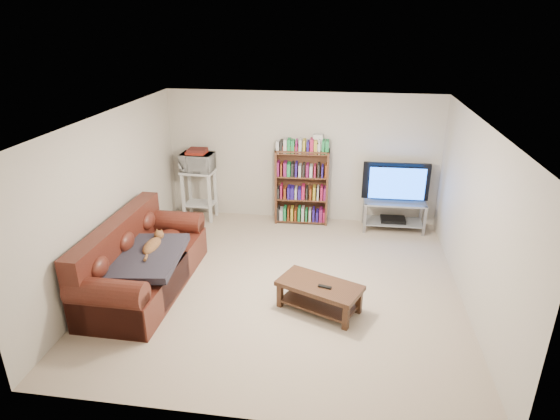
% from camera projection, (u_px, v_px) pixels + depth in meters
% --- Properties ---
extents(floor, '(5.00, 5.00, 0.00)m').
position_uv_depth(floor, '(283.00, 284.00, 6.81)').
color(floor, '#C7AF94').
rests_on(floor, ground).
extents(ceiling, '(5.00, 5.00, 0.00)m').
position_uv_depth(ceiling, '(283.00, 120.00, 5.90)').
color(ceiling, white).
rests_on(ceiling, ground).
extents(wall_back, '(5.00, 0.00, 5.00)m').
position_uv_depth(wall_back, '(302.00, 158.00, 8.64)').
color(wall_back, beige).
rests_on(wall_back, ground).
extents(wall_front, '(5.00, 0.00, 5.00)m').
position_uv_depth(wall_front, '(244.00, 315.00, 4.07)').
color(wall_front, beige).
rests_on(wall_front, ground).
extents(wall_left, '(0.00, 5.00, 5.00)m').
position_uv_depth(wall_left, '(110.00, 198.00, 6.69)').
color(wall_left, beige).
rests_on(wall_left, ground).
extents(wall_right, '(0.00, 5.00, 5.00)m').
position_uv_depth(wall_right, '(475.00, 218.00, 6.02)').
color(wall_right, beige).
rests_on(wall_right, ground).
extents(sofa, '(1.06, 2.38, 1.01)m').
position_uv_depth(sofa, '(140.00, 265.00, 6.61)').
color(sofa, '#4D1D14').
rests_on(sofa, floor).
extents(blanket, '(1.00, 1.24, 0.20)m').
position_uv_depth(blanket, '(146.00, 257.00, 6.35)').
color(blanket, '#2A2630').
rests_on(blanket, sofa).
extents(cat, '(0.27, 0.65, 0.19)m').
position_uv_depth(cat, '(152.00, 246.00, 6.52)').
color(cat, brown).
rests_on(cat, sofa).
extents(coffee_table, '(1.20, 0.92, 0.39)m').
position_uv_depth(coffee_table, '(319.00, 292.00, 6.12)').
color(coffee_table, '#3D2315').
rests_on(coffee_table, floor).
extents(remote, '(0.18, 0.09, 0.02)m').
position_uv_depth(remote, '(325.00, 287.00, 5.99)').
color(remote, black).
rests_on(remote, coffee_table).
extents(tv_stand, '(1.11, 0.51, 0.55)m').
position_uv_depth(tv_stand, '(394.00, 210.00, 8.45)').
color(tv_stand, '#999EA3').
rests_on(tv_stand, floor).
extents(television, '(1.18, 0.18, 0.68)m').
position_uv_depth(television, '(396.00, 183.00, 8.25)').
color(television, black).
rests_on(television, tv_stand).
extents(dvd_player, '(0.44, 0.32, 0.06)m').
position_uv_depth(dvd_player, '(393.00, 219.00, 8.51)').
color(dvd_player, black).
rests_on(dvd_player, tv_stand).
extents(bookshelf, '(0.99, 0.34, 1.41)m').
position_uv_depth(bookshelf, '(302.00, 186.00, 8.62)').
color(bookshelf, '#522E1C').
rests_on(bookshelf, floor).
extents(shelf_clutter, '(0.72, 0.24, 0.28)m').
position_uv_depth(shelf_clutter, '(308.00, 144.00, 8.32)').
color(shelf_clutter, silver).
rests_on(shelf_clutter, bookshelf).
extents(microwave_stand, '(0.62, 0.46, 0.96)m').
position_uv_depth(microwave_stand, '(199.00, 188.00, 8.83)').
color(microwave_stand, silver).
rests_on(microwave_stand, floor).
extents(microwave, '(0.61, 0.42, 0.33)m').
position_uv_depth(microwave, '(197.00, 162.00, 8.64)').
color(microwave, silver).
rests_on(microwave, microwave_stand).
extents(game_boxes, '(0.36, 0.32, 0.05)m').
position_uv_depth(game_boxes, '(197.00, 152.00, 8.57)').
color(game_boxes, maroon).
rests_on(game_boxes, microwave).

